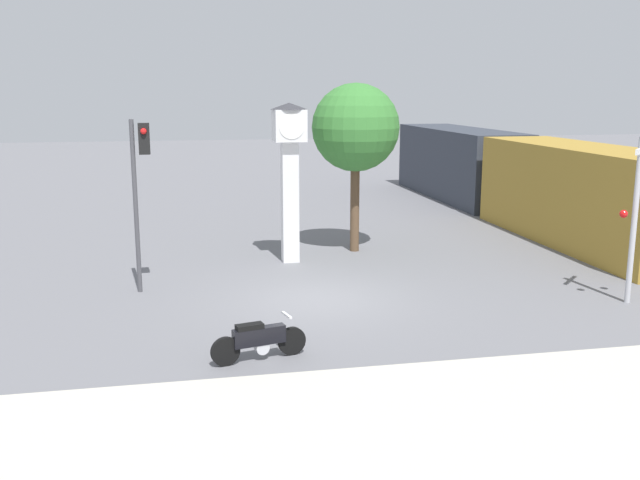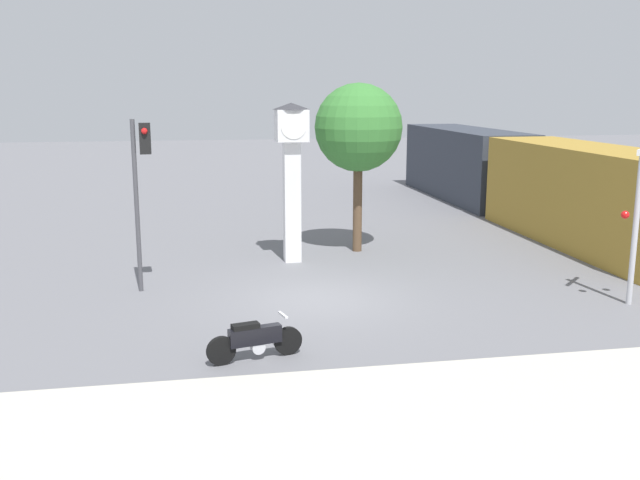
# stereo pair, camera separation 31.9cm
# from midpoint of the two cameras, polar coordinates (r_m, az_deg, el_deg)

# --- Properties ---
(ground_plane) EXTENTS (120.00, 120.00, 0.00)m
(ground_plane) POSITION_cam_midpoint_polar(r_m,az_deg,el_deg) (18.39, -0.74, -4.81)
(ground_plane) COLOR slate
(sidewalk_strip) EXTENTS (36.00, 6.00, 0.10)m
(sidewalk_strip) POSITION_cam_midpoint_polar(r_m,az_deg,el_deg) (11.30, 6.98, -15.88)
(sidewalk_strip) COLOR #BCB7A8
(sidewalk_strip) RESTS_ON ground_plane
(motorcycle) EXTENTS (1.96, 0.64, 0.88)m
(motorcycle) POSITION_cam_midpoint_polar(r_m,az_deg,el_deg) (14.37, -5.55, -7.97)
(motorcycle) COLOR black
(motorcycle) RESTS_ON ground_plane
(clock_tower) EXTENTS (1.15, 1.15, 4.91)m
(clock_tower) POSITION_cam_midpoint_polar(r_m,az_deg,el_deg) (21.96, -2.86, 6.55)
(clock_tower) COLOR white
(clock_tower) RESTS_ON ground_plane
(freight_train) EXTENTS (2.80, 21.75, 3.40)m
(freight_train) POSITION_cam_midpoint_polar(r_m,az_deg,el_deg) (31.21, 14.66, 4.94)
(freight_train) COLOR olive
(freight_train) RESTS_ON ground_plane
(traffic_light) EXTENTS (0.50, 0.35, 4.56)m
(traffic_light) POSITION_cam_midpoint_polar(r_m,az_deg,el_deg) (19.14, -14.70, 5.02)
(traffic_light) COLOR #47474C
(traffic_light) RESTS_ON ground_plane
(railroad_crossing_signal) EXTENTS (0.90, 0.82, 4.19)m
(railroad_crossing_signal) POSITION_cam_midpoint_polar(r_m,az_deg,el_deg) (19.24, 23.47, 1.91)
(railroad_crossing_signal) COLOR #B7B7BC
(railroad_crossing_signal) RESTS_ON ground_plane
(street_tree) EXTENTS (2.85, 2.85, 5.52)m
(street_tree) POSITION_cam_midpoint_polar(r_m,az_deg,el_deg) (23.37, 2.47, 8.91)
(street_tree) COLOR brown
(street_tree) RESTS_ON ground_plane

